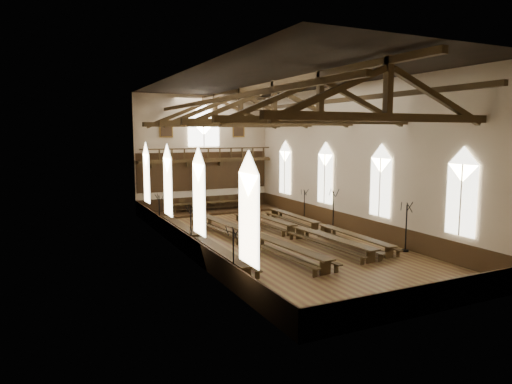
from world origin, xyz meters
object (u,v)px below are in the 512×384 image
at_px(candelabrum_left_near, 233,267).
at_px(refectory_row_d, 321,226).
at_px(high_table, 216,203).
at_px(candelabrum_right_near, 406,237).
at_px(refectory_row_c, 295,229).
at_px(candelabrum_left_far, 160,218).
at_px(candelabrum_right_far, 304,210).
at_px(candelabrum_left_mid, 191,238).
at_px(refectory_row_a, 198,239).
at_px(candelabrum_right_mid, 333,216).
at_px(dais, 216,211).
at_px(refectory_row_b, 250,235).

bearing_deg(candelabrum_left_near, refectory_row_d, 36.50).
relative_size(high_table, candelabrum_right_near, 2.73).
xyz_separation_m(refectory_row_c, candelabrum_left_far, (-7.28, 6.59, 0.21)).
distance_m(candelabrum_left_far, candelabrum_right_far, 11.21).
bearing_deg(candelabrum_right_near, candelabrum_left_far, 131.61).
xyz_separation_m(refectory_row_d, candelabrum_left_mid, (-9.35, -0.76, 0.33)).
relative_size(candelabrum_left_near, candelabrum_left_mid, 0.96).
distance_m(refectory_row_a, candelabrum_right_mid, 10.47).
bearing_deg(candelabrum_right_far, dais, 129.60).
distance_m(refectory_row_d, candelabrum_right_near, 6.25).
height_order(high_table, candelabrum_left_far, candelabrum_left_far).
xyz_separation_m(refectory_row_b, candelabrum_left_far, (-3.80, 7.06, 0.18)).
relative_size(refectory_row_c, refectory_row_d, 1.04).
height_order(candelabrum_right_near, candelabrum_right_mid, candelabrum_right_near).
bearing_deg(candelabrum_left_mid, refectory_row_b, 3.19).
distance_m(refectory_row_d, candelabrum_right_far, 5.25).
bearing_deg(candelabrum_left_far, candelabrum_right_far, -8.00).
bearing_deg(candelabrum_right_near, candelabrum_left_near, -175.24).
relative_size(refectory_row_c, dais, 1.28).
height_order(dais, candelabrum_right_near, candelabrum_right_near).
distance_m(refectory_row_d, candelabrum_left_mid, 9.39).
relative_size(refectory_row_d, dais, 1.23).
distance_m(high_table, candelabrum_left_near, 18.98).
bearing_deg(refectory_row_d, candelabrum_left_far, 145.16).
height_order(high_table, candelabrum_right_mid, candelabrum_right_mid).
distance_m(refectory_row_d, candelabrum_right_mid, 2.09).
distance_m(refectory_row_c, candelabrum_right_near, 7.05).
distance_m(dais, candelabrum_left_near, 19.00).
xyz_separation_m(candelabrum_left_far, candelabrum_right_mid, (11.10, -5.43, 0.11)).
height_order(candelabrum_left_mid, candelabrum_right_mid, candelabrum_right_mid).
bearing_deg(candelabrum_left_far, refectory_row_c, -42.14).
relative_size(refectory_row_c, candelabrum_right_near, 5.07).
relative_size(candelabrum_left_far, candelabrum_right_mid, 0.88).
xyz_separation_m(refectory_row_c, candelabrum_left_near, (-7.28, -6.84, 0.26)).
relative_size(candelabrum_left_mid, candelabrum_right_near, 0.96).
bearing_deg(refectory_row_c, dais, 96.43).
height_order(refectory_row_c, dais, refectory_row_c).
relative_size(refectory_row_c, high_table, 1.85).
distance_m(refectory_row_a, refectory_row_c, 6.60).
height_order(refectory_row_c, candelabrum_left_near, candelabrum_left_near).
height_order(refectory_row_a, candelabrum_right_mid, candelabrum_right_mid).
relative_size(dais, candelabrum_left_mid, 4.11).
relative_size(dais, candelabrum_right_near, 3.96).
bearing_deg(candelabrum_right_mid, refectory_row_d, -148.35).
relative_size(refectory_row_d, candelabrum_right_far, 5.85).
bearing_deg(refectory_row_b, candelabrum_left_mid, -176.81).
bearing_deg(refectory_row_a, candelabrum_right_near, -30.18).
bearing_deg(candelabrum_right_far, refectory_row_c, -127.24).
height_order(refectory_row_d, candelabrum_right_far, candelabrum_right_far).
xyz_separation_m(refectory_row_a, candelabrum_right_mid, (10.42, 1.01, 0.34)).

